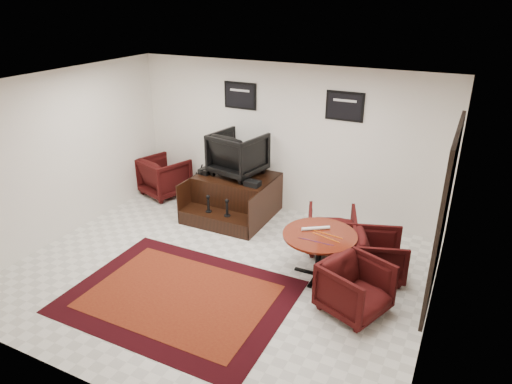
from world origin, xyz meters
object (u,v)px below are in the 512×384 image
shine_podium (235,197)px  armchair_side (164,174)px  meeting_table (319,239)px  shine_chair (238,152)px  table_chair_corner (355,286)px  table_chair_window (379,253)px  table_chair_back (331,228)px

shine_podium → armchair_side: 1.77m
shine_podium → meeting_table: size_ratio=1.39×
shine_chair → table_chair_corner: 3.59m
table_chair_window → table_chair_corner: size_ratio=0.95×
shine_podium → armchair_side: armchair_side is taller
meeting_table → armchair_side: bearing=159.0°
table_chair_corner → shine_chair: bearing=75.6°
table_chair_corner → meeting_table: bearing=71.9°
shine_chair → table_chair_window: (2.92, -1.09, -0.82)m
armchair_side → table_chair_corner: bearing=174.7°
shine_podium → table_chair_window: table_chair_window is taller
table_chair_window → table_chair_corner: (-0.10, -0.98, 0.02)m
shine_podium → meeting_table: bearing=-32.1°
shine_podium → table_chair_corner: 3.42m
shine_podium → armchair_side: size_ratio=1.71×
shine_podium → shine_chair: 0.87m
meeting_table → table_chair_back: (-0.07, 0.84, -0.23)m
shine_podium → table_chair_back: table_chair_back is taller
shine_chair → armchair_side: size_ratio=1.02×
shine_chair → table_chair_corner: shine_chair is taller
armchair_side → table_chair_window: armchair_side is taller
meeting_table → shine_chair: bearing=145.1°
table_chair_back → table_chair_window: bearing=134.7°
armchair_side → meeting_table: armchair_side is taller
shine_chair → table_chair_back: size_ratio=1.16×
shine_podium → table_chair_window: (2.92, -0.94, 0.04)m
table_chair_window → table_chair_corner: table_chair_corner is taller
meeting_table → table_chair_corner: table_chair_corner is taller
shine_podium → armchair_side: bearing=174.9°
shine_podium → table_chair_corner: table_chair_corner is taller
table_chair_window → meeting_table: bearing=97.5°
shine_podium → table_chair_window: bearing=-17.8°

